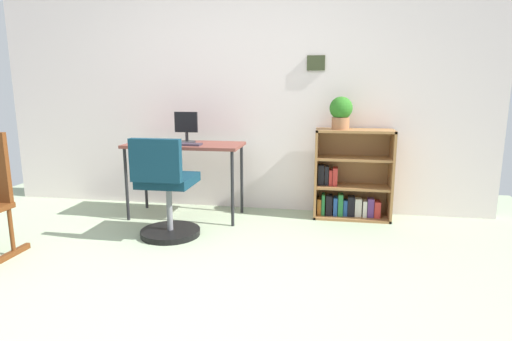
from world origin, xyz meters
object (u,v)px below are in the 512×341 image
object	(u,v)px
monitor	(186,127)
bookshelf_low	(350,179)
keyboard	(180,144)
desk	(185,150)
office_chair	(166,194)
potted_plant_on_shelf	(341,112)

from	to	relation	value
monitor	bookshelf_low	world-z (taller)	monitor
monitor	keyboard	distance (m)	0.24
desk	keyboard	world-z (taller)	keyboard
keyboard	monitor	bearing A→B (deg)	89.12
monitor	office_chair	size ratio (longest dim) A/B	0.34
desk	potted_plant_on_shelf	size ratio (longest dim) A/B	3.62
desk	potted_plant_on_shelf	distance (m)	1.55
monitor	office_chair	world-z (taller)	monitor
office_chair	keyboard	bearing A→B (deg)	95.09
bookshelf_low	desk	bearing A→B (deg)	-170.67
office_chair	desk	bearing A→B (deg)	93.60
bookshelf_low	potted_plant_on_shelf	distance (m)	0.68
keyboard	office_chair	xyz separation A→B (m)	(0.04, -0.49, -0.36)
office_chair	potted_plant_on_shelf	xyz separation A→B (m)	(1.45, 0.83, 0.66)
monitor	bookshelf_low	xyz separation A→B (m)	(1.62, 0.19, -0.51)
desk	bookshelf_low	distance (m)	1.66
keyboard	bookshelf_low	bearing A→B (deg)	13.41
desk	potted_plant_on_shelf	xyz separation A→B (m)	(1.49, 0.21, 0.37)
potted_plant_on_shelf	office_chair	bearing A→B (deg)	-150.40
monitor	office_chair	distance (m)	0.86
desk	keyboard	bearing A→B (deg)	-92.49
desk	keyboard	xyz separation A→B (m)	(-0.01, -0.12, 0.07)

